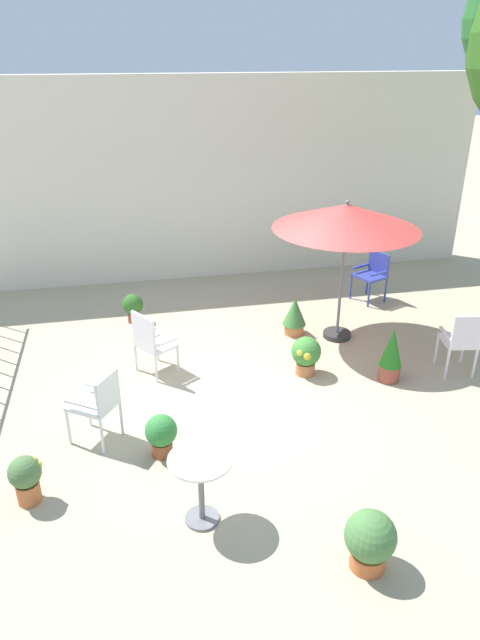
# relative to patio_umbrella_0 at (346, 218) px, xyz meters

# --- Properties ---
(ground_plane) EXTENTS (60.00, 60.00, 0.00)m
(ground_plane) POSITION_rel_patio_umbrella_0_xyz_m (-1.79, -1.25, -1.94)
(ground_plane) COLOR tan
(villa_facade) EXTENTS (11.18, 0.30, 3.77)m
(villa_facade) POSITION_rel_patio_umbrella_0_xyz_m (-1.79, 3.22, -0.06)
(villa_facade) COLOR silver
(villa_facade) RESTS_ON ground
(patio_umbrella_0) EXTENTS (2.17, 2.17, 2.20)m
(patio_umbrella_0) POSITION_rel_patio_umbrella_0_xyz_m (0.00, 0.00, 0.00)
(patio_umbrella_0) COLOR #2D2D2D
(patio_umbrella_0) RESTS_ON ground
(cafe_table_0) EXTENTS (0.61, 0.61, 0.74)m
(cafe_table_0) POSITION_rel_patio_umbrella_0_xyz_m (-2.68, -3.45, -1.43)
(cafe_table_0) COLOR white
(cafe_table_0) RESTS_ON ground
(patio_chair_0) EXTENTS (0.60, 0.62, 0.88)m
(patio_chair_0) POSITION_rel_patio_umbrella_0_xyz_m (1.13, 1.31, -1.41)
(patio_chair_0) COLOR #333E9E
(patio_chair_0) RESTS_ON ground
(patio_chair_1) EXTENTS (0.63, 0.65, 0.94)m
(patio_chair_1) POSITION_rel_patio_umbrella_0_xyz_m (-2.95, -0.54, -1.42)
(patio_chair_1) COLOR white
(patio_chair_1) RESTS_ON ground
(patio_chair_2) EXTENTS (0.49, 0.53, 0.96)m
(patio_chair_2) POSITION_rel_patio_umbrella_0_xyz_m (1.23, -1.43, -1.39)
(patio_chair_2) COLOR white
(patio_chair_2) RESTS_ON ground
(patio_chair_3) EXTENTS (0.65, 0.63, 0.91)m
(patio_chair_3) POSITION_rel_patio_umbrella_0_xyz_m (-3.64, -1.97, -1.41)
(patio_chair_3) COLOR white
(patio_chair_3) RESTS_ON ground
(potted_plant_0) EXTENTS (0.46, 0.47, 0.59)m
(potted_plant_0) POSITION_rel_patio_umbrella_0_xyz_m (-1.32, -4.30, -1.62)
(potted_plant_0) COLOR #C06332
(potted_plant_0) RESTS_ON ground
(potted_plant_1) EXTENTS (0.34, 0.33, 0.54)m
(potted_plant_1) POSITION_rel_patio_umbrella_0_xyz_m (-4.36, -2.84, -1.63)
(potted_plant_1) COLOR #C36938
(potted_plant_1) RESTS_ON ground
(potted_plant_3) EXTENTS (0.42, 0.43, 0.56)m
(potted_plant_3) POSITION_rel_patio_umbrella_0_xyz_m (-0.85, -1.00, -1.62)
(potted_plant_3) COLOR #BE6E40
(potted_plant_3) RESTS_ON ground
(potted_plant_4) EXTENTS (0.37, 0.37, 0.62)m
(potted_plant_4) POSITION_rel_patio_umbrella_0_xyz_m (-0.64, 0.24, -1.61)
(potted_plant_4) COLOR #BD7141
(potted_plant_4) RESTS_ON ground
(potted_plant_5) EXTENTS (0.35, 0.35, 0.49)m
(potted_plant_5) POSITION_rel_patio_umbrella_0_xyz_m (-3.14, 1.22, -1.66)
(potted_plant_5) COLOR brown
(potted_plant_5) RESTS_ON ground
(potted_plant_6) EXTENTS (0.36, 0.36, 0.51)m
(potted_plant_6) POSITION_rel_patio_umbrella_0_xyz_m (-2.97, -2.37, -1.65)
(potted_plant_6) COLOR brown
(potted_plant_6) RESTS_ON ground
(potted_plant_7) EXTENTS (0.30, 0.30, 0.79)m
(potted_plant_7) POSITION_rel_patio_umbrella_0_xyz_m (0.24, -1.39, -1.54)
(potted_plant_7) COLOR #994636
(potted_plant_7) RESTS_ON ground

